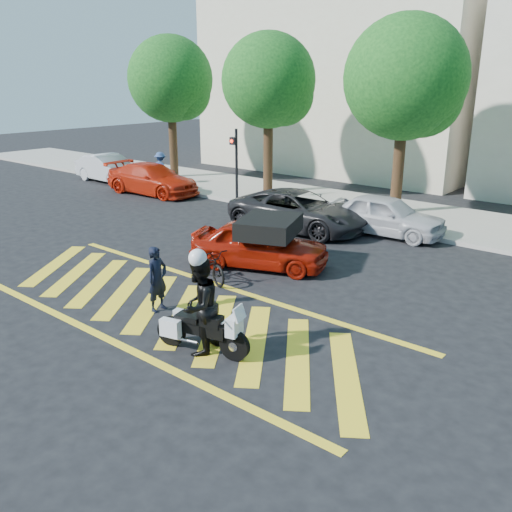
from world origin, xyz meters
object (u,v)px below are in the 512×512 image
Objects in this scene: parked_left at (152,179)px; parked_mid_right at (386,215)px; officer_bike at (157,279)px; officer_moto at (199,306)px; parked_mid_left at (298,211)px; red_convertible at (260,244)px; police_motorcycle at (200,329)px; parked_far_left at (109,168)px; bicycle at (208,264)px.

parked_mid_right is at bearing -91.86° from parked_left.
officer_bike is 0.38× the size of parked_mid_right.
officer_moto is 0.41× the size of parked_left.
parked_mid_left reaches higher than parked_mid_right.
parked_mid_right is (1.22, 5.44, 0.03)m from red_convertible.
police_motorcycle is 19.97m from parked_far_left.
parked_mid_right is (11.78, 0.58, -0.01)m from parked_left.
police_motorcycle is 0.40× the size of parked_mid_left.
parked_mid_right reaches higher than red_convertible.
parked_far_left is (-14.76, 5.44, 0.04)m from red_convertible.
parked_mid_right is (1.58, 7.20, 0.23)m from bicycle.
officer_moto is 0.50× the size of red_convertible.
red_convertible is (-2.37, 4.77, -0.32)m from officer_moto.
officer_bike is 9.45m from parked_mid_right.
police_motorcycle is 10.29m from parked_mid_right.
parked_mid_left is at bearing 7.18° from officer_bike.
red_convertible is 15.74m from parked_far_left.
bicycle is 4.09m from police_motorcycle.
red_convertible is 5.58m from parked_mid_right.
officer_bike is 0.36× the size of parked_far_left.
officer_bike is 13.86m from parked_left.
parked_far_left is 1.05× the size of parked_mid_right.
police_motorcycle is 0.50× the size of parked_mid_right.
red_convertible is (-0.13, 3.95, -0.11)m from officer_bike.
officer_bike is 8.16m from parked_mid_left.
bicycle is at bearing -114.33° from parked_far_left.
bicycle is 12.16m from parked_left.
police_motorcycle is (2.75, -3.03, 0.03)m from bicycle.
officer_bike reaches higher than parked_left.
officer_moto is (2.73, -3.02, 0.53)m from bicycle.
officer_moto is (2.24, -0.82, 0.21)m from officer_bike.
red_convertible is at bearing -164.17° from parked_mid_left.
officer_moto is at bearing -160.90° from parked_mid_left.
parked_mid_right is at bearing 172.41° from officer_moto.
parked_mid_left reaches higher than bicycle.
police_motorcycle is at bearing 47.48° from officer_moto.
officer_moto is at bearing -174.75° from red_convertible.
parked_left is (-10.69, 8.82, -0.07)m from officer_bike.
parked_left is 9.09m from parked_mid_left.
officer_moto is at bearing -176.93° from parked_mid_right.
red_convertible is 0.96× the size of parked_mid_right.
officer_bike is 17.61m from parked_far_left.
officer_moto is 19.95m from parked_far_left.
parked_left is at bearing 75.51° from bicycle.
bicycle is at bearing 118.21° from police_motorcycle.
police_motorcycle is at bearing -131.35° from parked_left.
bicycle is at bearing 164.25° from parked_mid_right.
parked_far_left is 13.33m from parked_mid_left.
parked_mid_left is 3.07m from parked_mid_right.
officer_bike reaches higher than red_convertible.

